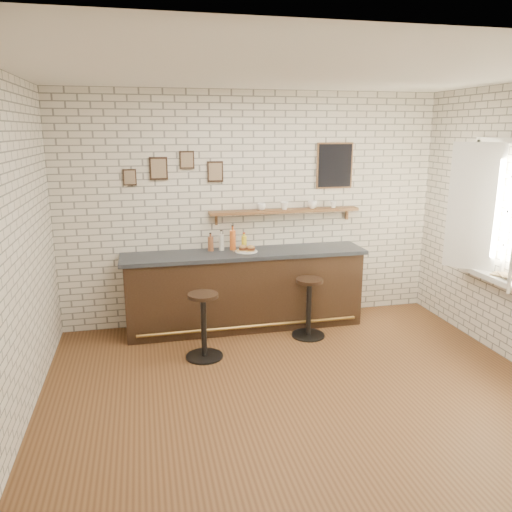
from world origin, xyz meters
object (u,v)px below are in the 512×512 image
Objects in this scene: ciabatta_sandwich at (247,248)px; shelf_cup_c at (312,205)px; book_upper at (500,275)px; book_lower at (500,277)px; bitters_bottle_amber at (233,240)px; shelf_cup_a at (261,207)px; shelf_cup_d at (333,205)px; shelf_cup_b at (284,206)px; bar_counter at (245,289)px; sandwich_plate at (246,251)px; bar_stool_right at (309,306)px; bar_stool_left at (204,324)px; bitters_bottle_white at (221,242)px; condiment_bottle_yellow at (244,242)px; bitters_bottle_brown at (211,243)px.

shelf_cup_c reaches higher than ciabatta_sandwich.
book_lower is at bearing 112.16° from book_upper.
shelf_cup_a is at bearing 8.42° from bitters_bottle_amber.
shelf_cup_a reaches higher than shelf_cup_d.
ciabatta_sandwich is 1.73× the size of shelf_cup_c.
shelf_cup_b is at bearing 161.83° from book_upper.
bar_counter is 26.21× the size of shelf_cup_a.
shelf_cup_a reaches higher than bitters_bottle_amber.
shelf_cup_c is (0.94, 0.21, 0.54)m from sandwich_plate.
bitters_bottle_amber is at bearing 176.96° from shelf_cup_d.
sandwich_plate is at bearing 124.20° from book_lower.
bar_stool_right is 1.45m from shelf_cup_d.
shelf_cup_c is (0.25, 0.69, 1.15)m from bar_stool_right.
shelf_cup_d is at bearing 27.98° from bar_stool_left.
bar_stool_left is at bearing 147.85° from shelf_cup_b.
bitters_bottle_white is at bearing 152.63° from bar_counter.
condiment_bottle_yellow reaches higher than book_upper.
bitters_bottle_white is at bearing 125.61° from shelf_cup_c.
bar_counter is 0.61m from condiment_bottle_yellow.
bitters_bottle_brown is 1.11× the size of book_upper.
bar_counter is 14.63× the size of book_upper.
shelf_cup_a is (0.90, 1.01, 1.14)m from bar_stool_left.
shelf_cup_d is at bearing 1.98° from bitters_bottle_brown.
ciabatta_sandwich is at bearing 135.38° from shelf_cup_c.
bitters_bottle_white reaches higher than book_lower.
bitters_bottle_brown is 2.59× the size of shelf_cup_d.
bar_stool_left is 8.37× the size of shelf_cup_d.
shelf_cup_a is 2.91m from book_upper.
bar_counter is 4.08× the size of bar_stool_left.
bar_counter is 0.69m from bitters_bottle_white.
shelf_cup_a reaches higher than condiment_bottle_yellow.
ciabatta_sandwich is at bearing -165.11° from shelf_cup_a.
book_upper is (2.84, -1.63, -0.16)m from bitters_bottle_white.
shelf_cup_a is 0.31m from shelf_cup_b.
sandwich_plate reaches higher than bar_stool_right.
shelf_cup_d is (1.24, 0.21, 0.53)m from sandwich_plate.
bar_counter is 4.15× the size of bar_stool_right.
shelf_cup_b is (0.55, 0.21, 0.49)m from ciabatta_sandwich.
sandwich_plate is 0.80m from shelf_cup_b.
bitters_bottle_brown is 0.29m from bitters_bottle_amber.
sandwich_plate is at bearing -45.38° from bitters_bottle_amber.
bitters_bottle_brown is at bearing -180.00° from bitters_bottle_white.
condiment_bottle_yellow is at bearing 55.16° from bar_stool_left.
shelf_cup_d is at bearing 2.39° from bitters_bottle_amber.
bar_counter is 34.13× the size of shelf_cup_d.
bar_counter is 11.07× the size of sandwich_plate.
sandwich_plate reaches higher than bar_stool_left.
sandwich_plate is 0.37× the size of bar_stool_right.
shelf_cup_a reaches higher than book_lower.
book_lower is at bearing -32.69° from condiment_bottle_yellow.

